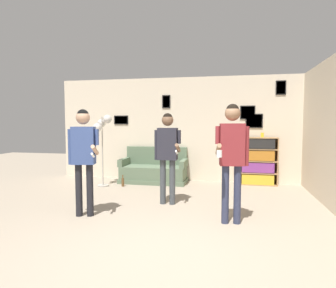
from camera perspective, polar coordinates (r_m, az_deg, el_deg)
The scene contains 10 objects.
ground_plane at distance 3.64m, azimuth -3.33°, elevation -20.81°, with size 20.00×20.00×0.00m, color gray.
wall_back at distance 7.84m, azimuth 5.59°, elevation 2.83°, with size 7.54×0.08×2.70m.
couch at distance 7.73m, azimuth -2.66°, elevation -5.09°, with size 1.68×0.80×0.89m.
bookshelf at distance 7.66m, azimuth 16.71°, elevation -3.15°, with size 0.93×0.30×1.17m.
floor_lamp at distance 7.28m, azimuth -12.43°, elevation 2.66°, with size 0.41×0.45×1.71m.
person_player_foreground_left at distance 5.03m, azimuth -15.79°, elevation -1.18°, with size 0.55×0.44×1.74m.
person_player_foreground_center at distance 5.56m, azimuth -0.09°, elevation -0.84°, with size 0.50×0.45×1.70m.
person_watcher_holding_cup at distance 4.57m, azimuth 12.09°, elevation -1.04°, with size 0.50×0.48×1.81m.
bottle_on_floor at distance 7.30m, azimuth -8.60°, elevation -7.15°, with size 0.07×0.07×0.28m.
drinking_cup at distance 7.62m, azimuth 17.52°, elevation 1.65°, with size 0.07×0.07×0.11m.
Camera 1 is at (0.87, -3.18, 1.54)m, focal length 32.00 mm.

